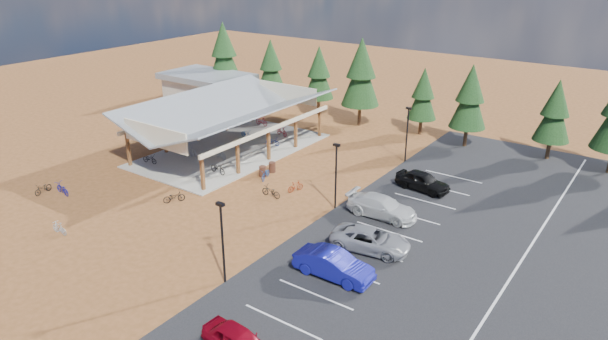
# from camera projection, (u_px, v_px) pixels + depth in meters

# --- Properties ---
(ground) EXTENTS (140.00, 140.00, 0.00)m
(ground) POSITION_uv_depth(u_px,v_px,m) (267.00, 201.00, 41.87)
(ground) COLOR brown
(ground) RESTS_ON ground
(asphalt_lot) EXTENTS (27.00, 44.00, 0.04)m
(asphalt_lot) POSITION_uv_depth(u_px,v_px,m) (524.00, 257.00, 34.20)
(asphalt_lot) COLOR black
(asphalt_lot) RESTS_ON ground
(concrete_pad) EXTENTS (10.60, 18.60, 0.10)m
(concrete_pad) POSITION_uv_depth(u_px,v_px,m) (232.00, 150.00, 52.51)
(concrete_pad) COLOR gray
(concrete_pad) RESTS_ON ground
(bike_pavilion) EXTENTS (11.65, 19.40, 4.97)m
(bike_pavilion) POSITION_uv_depth(u_px,v_px,m) (230.00, 112.00, 51.09)
(bike_pavilion) COLOR #593619
(bike_pavilion) RESTS_ON concrete_pad
(outbuilding) EXTENTS (11.00, 7.00, 3.90)m
(outbuilding) POSITION_uv_depth(u_px,v_px,m) (208.00, 88.00, 67.59)
(outbuilding) COLOR #ADA593
(outbuilding) RESTS_ON ground
(lamp_post_0) EXTENTS (0.50, 0.25, 5.14)m
(lamp_post_0) POSITION_uv_depth(u_px,v_px,m) (222.00, 237.00, 30.51)
(lamp_post_0) COLOR black
(lamp_post_0) RESTS_ON ground
(lamp_post_1) EXTENTS (0.50, 0.25, 5.14)m
(lamp_post_1) POSITION_uv_depth(u_px,v_px,m) (336.00, 172.00, 39.58)
(lamp_post_1) COLOR black
(lamp_post_1) RESTS_ON ground
(lamp_post_2) EXTENTS (0.50, 0.25, 5.14)m
(lamp_post_2) POSITION_uv_depth(u_px,v_px,m) (407.00, 131.00, 48.65)
(lamp_post_2) COLOR black
(lamp_post_2) RESTS_ON ground
(trash_bin_0) EXTENTS (0.60, 0.60, 0.90)m
(trash_bin_0) POSITION_uv_depth(u_px,v_px,m) (263.00, 171.00, 46.36)
(trash_bin_0) COLOR #402217
(trash_bin_0) RESTS_ON ground
(trash_bin_1) EXTENTS (0.60, 0.60, 0.90)m
(trash_bin_1) POSITION_uv_depth(u_px,v_px,m) (272.00, 167.00, 47.23)
(trash_bin_1) COLOR #402217
(trash_bin_1) RESTS_ON ground
(pine_0) EXTENTS (4.20, 4.20, 9.78)m
(pine_0) POSITION_uv_depth(u_px,v_px,m) (224.00, 52.00, 69.21)
(pine_0) COLOR #382314
(pine_0) RESTS_ON ground
(pine_1) EXTENTS (3.53, 3.53, 8.21)m
(pine_1) POSITION_uv_depth(u_px,v_px,m) (271.00, 66.00, 65.67)
(pine_1) COLOR #382314
(pine_1) RESTS_ON ground
(pine_2) EXTENTS (3.44, 3.44, 8.02)m
(pine_2) POSITION_uv_depth(u_px,v_px,m) (319.00, 73.00, 62.38)
(pine_2) COLOR #382314
(pine_2) RESTS_ON ground
(pine_3) EXTENTS (4.13, 4.13, 9.63)m
(pine_3) POSITION_uv_depth(u_px,v_px,m) (361.00, 73.00, 57.90)
(pine_3) COLOR #382314
(pine_3) RESTS_ON ground
(pine_4) EXTENTS (3.03, 3.03, 7.05)m
(pine_4) POSITION_uv_depth(u_px,v_px,m) (423.00, 94.00, 55.61)
(pine_4) COLOR #382314
(pine_4) RESTS_ON ground
(pine_5) EXTENTS (3.51, 3.51, 8.18)m
(pine_5) POSITION_uv_depth(u_px,v_px,m) (470.00, 97.00, 51.77)
(pine_5) COLOR #382314
(pine_5) RESTS_ON ground
(pine_6) EXTENTS (3.22, 3.22, 7.51)m
(pine_6) POSITION_uv_depth(u_px,v_px,m) (555.00, 111.00, 48.69)
(pine_6) COLOR #382314
(pine_6) RESTS_ON ground
(bike_0) EXTENTS (1.64, 0.72, 0.83)m
(bike_0) POSITION_uv_depth(u_px,v_px,m) (150.00, 159.00, 48.94)
(bike_0) COLOR black
(bike_0) RESTS_ON concrete_pad
(bike_1) EXTENTS (1.78, 0.91, 1.03)m
(bike_1) POSITION_uv_depth(u_px,v_px,m) (194.00, 153.00, 49.97)
(bike_1) COLOR gray
(bike_1) RESTS_ON concrete_pad
(bike_2) EXTENTS (1.69, 0.93, 0.84)m
(bike_2) POSITION_uv_depth(u_px,v_px,m) (246.00, 134.00, 55.61)
(bike_2) COLOR #164A99
(bike_2) RESTS_ON concrete_pad
(bike_3) EXTENTS (1.79, 0.66, 1.05)m
(bike_3) POSITION_uv_depth(u_px,v_px,m) (261.00, 121.00, 59.50)
(bike_3) COLOR maroon
(bike_3) RESTS_ON concrete_pad
(bike_4) EXTENTS (1.93, 0.90, 0.98)m
(bike_4) POSITION_uv_depth(u_px,v_px,m) (218.00, 168.00, 46.65)
(bike_4) COLOR black
(bike_4) RESTS_ON concrete_pad
(bike_5) EXTENTS (1.72, 0.76, 1.00)m
(bike_5) POSITION_uv_depth(u_px,v_px,m) (221.00, 154.00, 49.96)
(bike_5) COLOR gray
(bike_5) RESTS_ON concrete_pad
(bike_6) EXTENTS (1.59, 0.74, 0.80)m
(bike_6) POSITION_uv_depth(u_px,v_px,m) (273.00, 141.00, 53.45)
(bike_6) COLOR navy
(bike_6) RESTS_ON concrete_pad
(bike_7) EXTENTS (1.82, 0.98, 1.05)m
(bike_7) POSITION_uv_depth(u_px,v_px,m) (282.00, 131.00, 56.17)
(bike_7) COLOR maroon
(bike_7) RESTS_ON concrete_pad
(bike_8) EXTENTS (0.95, 1.74, 0.87)m
(bike_8) POSITION_uv_depth(u_px,v_px,m) (43.00, 188.00, 43.05)
(bike_8) COLOR black
(bike_8) RESTS_ON ground
(bike_10) EXTENTS (1.92, 0.86, 0.98)m
(bike_10) POSITION_uv_depth(u_px,v_px,m) (62.00, 189.00, 42.87)
(bike_10) COLOR navy
(bike_10) RESTS_ON ground
(bike_12) EXTENTS (1.37, 1.73, 0.88)m
(bike_12) POSITION_uv_depth(u_px,v_px,m) (174.00, 197.00, 41.55)
(bike_12) COLOR black
(bike_12) RESTS_ON ground
(bike_13) EXTENTS (1.53, 0.48, 0.91)m
(bike_13) POSITION_uv_depth(u_px,v_px,m) (59.00, 228.00, 36.86)
(bike_13) COLOR #999DA1
(bike_13) RESTS_ON ground
(bike_14) EXTENTS (1.19, 1.88, 0.93)m
(bike_14) POSITION_uv_depth(u_px,v_px,m) (266.00, 174.00, 45.74)
(bike_14) COLOR navy
(bike_14) RESTS_ON ground
(bike_15) EXTENTS (0.87, 1.53, 0.89)m
(bike_15) POSITION_uv_depth(u_px,v_px,m) (295.00, 186.00, 43.39)
(bike_15) COLOR #943013
(bike_15) RESTS_ON ground
(bike_16) EXTENTS (1.80, 0.67, 0.94)m
(bike_16) POSITION_uv_depth(u_px,v_px,m) (271.00, 191.00, 42.42)
(bike_16) COLOR black
(bike_16) RESTS_ON ground
(car_1) EXTENTS (4.93, 1.84, 1.61)m
(car_1) POSITION_uv_depth(u_px,v_px,m) (334.00, 265.00, 31.82)
(car_1) COLOR navy
(car_1) RESTS_ON asphalt_lot
(car_2) EXTENTS (5.46, 3.23, 1.42)m
(car_2) POSITION_uv_depth(u_px,v_px,m) (371.00, 240.00, 34.76)
(car_2) COLOR gray
(car_2) RESTS_ON asphalt_lot
(car_3) EXTENTS (5.27, 2.25, 1.51)m
(car_3) POSITION_uv_depth(u_px,v_px,m) (382.00, 207.00, 39.14)
(car_3) COLOR silver
(car_3) RESTS_ON asphalt_lot
(car_4) EXTENTS (4.64, 2.31, 1.52)m
(car_4) POSITION_uv_depth(u_px,v_px,m) (423.00, 181.00, 43.51)
(car_4) COLOR black
(car_4) RESTS_ON asphalt_lot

